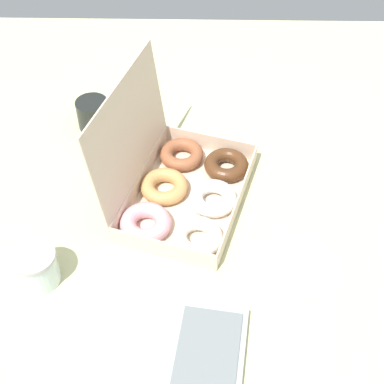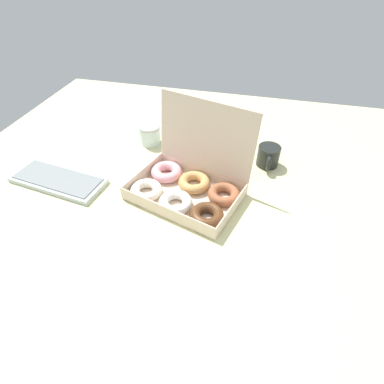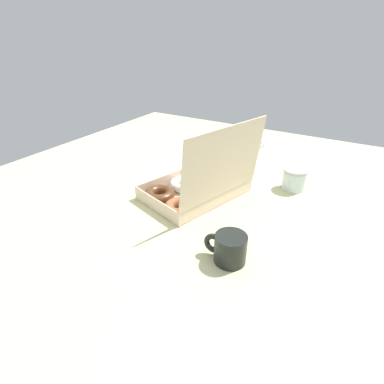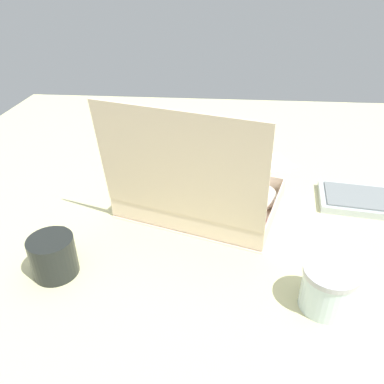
{
  "view_description": "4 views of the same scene",
  "coord_description": "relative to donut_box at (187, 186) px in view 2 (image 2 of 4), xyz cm",
  "views": [
    {
      "loc": [
        -82.57,
        -3.0,
        94.1
      ],
      "look_at": [
        3.39,
        -1.31,
        3.44
      ],
      "focal_mm": 50.0,
      "sensor_mm": 36.0,
      "label": 1
    },
    {
      "loc": [
        25.23,
        -75.53,
        70.95
      ],
      "look_at": [
        7.29,
        -1.95,
        4.05
      ],
      "focal_mm": 28.0,
      "sensor_mm": 36.0,
      "label": 2
    },
    {
      "loc": [
        89.92,
        48.71,
        55.16
      ],
      "look_at": [
        6.96,
        -0.22,
        2.38
      ],
      "focal_mm": 28.0,
      "sensor_mm": 36.0,
      "label": 3
    },
    {
      "loc": [
        -0.08,
        78.54,
        51.61
      ],
      "look_at": [
        6.65,
        0.49,
        4.46
      ],
      "focal_mm": 35.0,
      "sensor_mm": 36.0,
      "label": 4
    }
  ],
  "objects": [
    {
      "name": "ground_plane",
      "position": [
        -4.58,
        -1.1,
        -4.57
      ],
      "size": [
        180.0,
        180.0,
        2.0
      ],
      "primitive_type": "cube",
      "color": "beige"
    },
    {
      "name": "glass_jar",
      "position": [
        -23.78,
        29.03,
        0.64
      ],
      "size": [
        9.22,
        9.22,
        8.34
      ],
      "color": "silver",
      "rests_on": "ground_plane"
    },
    {
      "name": "coffee_mug",
      "position": [
        26.71,
        24.44,
        0.6
      ],
      "size": [
        8.67,
        12.06,
        8.13
      ],
      "color": "black",
      "rests_on": "ground_plane"
    },
    {
      "name": "keyboard",
      "position": [
        -47.74,
        -5.06,
        -2.51
      ],
      "size": [
        36.64,
        18.44,
        2.2
      ],
      "color": "#B3BEC0",
      "rests_on": "ground_plane"
    },
    {
      "name": "donut_box",
      "position": [
        0.0,
        0.0,
        0.0
      ],
      "size": [
        43.1,
        37.27,
        29.77
      ],
      "color": "beige",
      "rests_on": "ground_plane"
    },
    {
      "name": "paper_napkin",
      "position": [
        -19.14,
        -27.08,
        -3.5
      ],
      "size": [
        16.94,
        16.01,
        0.15
      ],
      "primitive_type": "cube",
      "rotation": [
        0.0,
        0.0,
        0.45
      ],
      "color": "white",
      "rests_on": "ground_plane"
    }
  ]
}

